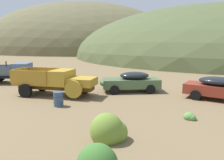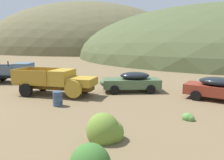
{
  "view_description": "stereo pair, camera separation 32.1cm",
  "coord_description": "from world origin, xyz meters",
  "px_view_note": "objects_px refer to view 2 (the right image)",
  "views": [
    {
      "loc": [
        11.78,
        -7.82,
        3.83
      ],
      "look_at": [
        7.64,
        7.35,
        1.13
      ],
      "focal_mm": 35.17,
      "sensor_mm": 36.0,
      "label": 1
    },
    {
      "loc": [
        12.09,
        -7.74,
        3.83
      ],
      "look_at": [
        7.64,
        7.35,
        1.13
      ],
      "focal_mm": 35.17,
      "sensor_mm": 36.0,
      "label": 2
    }
  ],
  "objects_px": {
    "truck_chalk_blue": "(23,72)",
    "car_weathered_green": "(130,81)",
    "oil_drum_spare": "(58,99)",
    "truck_mustard": "(60,81)"
  },
  "relations": [
    {
      "from": "truck_chalk_blue",
      "to": "truck_mustard",
      "type": "distance_m",
      "value": 7.18
    },
    {
      "from": "truck_mustard",
      "to": "car_weathered_green",
      "type": "relative_size",
      "value": 1.22
    },
    {
      "from": "truck_chalk_blue",
      "to": "oil_drum_spare",
      "type": "bearing_deg",
      "value": -58.44
    },
    {
      "from": "truck_mustard",
      "to": "truck_chalk_blue",
      "type": "bearing_deg",
      "value": 147.88
    },
    {
      "from": "oil_drum_spare",
      "to": "truck_chalk_blue",
      "type": "bearing_deg",
      "value": 140.01
    },
    {
      "from": "car_weathered_green",
      "to": "oil_drum_spare",
      "type": "distance_m",
      "value": 6.14
    },
    {
      "from": "truck_mustard",
      "to": "oil_drum_spare",
      "type": "distance_m",
      "value": 2.82
    },
    {
      "from": "truck_chalk_blue",
      "to": "car_weathered_green",
      "type": "distance_m",
      "value": 10.81
    },
    {
      "from": "truck_chalk_blue",
      "to": "car_weathered_green",
      "type": "relative_size",
      "value": 1.39
    },
    {
      "from": "car_weathered_green",
      "to": "oil_drum_spare",
      "type": "xyz_separation_m",
      "value": [
        -3.39,
        -5.1,
        -0.37
      ]
    }
  ]
}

